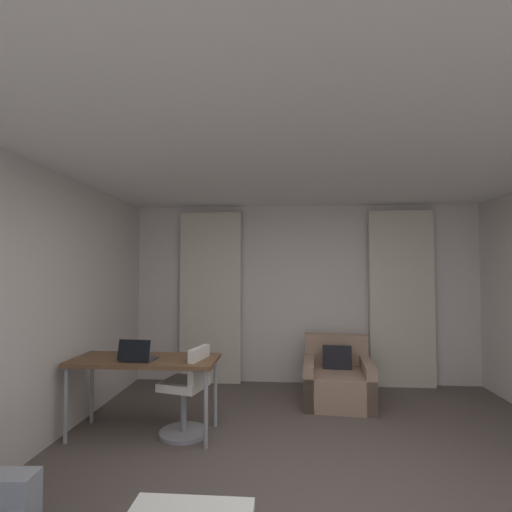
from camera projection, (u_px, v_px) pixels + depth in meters
name	position (u px, v px, depth m)	size (l,w,h in m)	color
wall_window	(304.00, 293.00, 5.53)	(5.12, 0.06, 2.60)	silver
ceiling	(328.00, 127.00, 2.56)	(5.12, 6.12, 0.06)	white
curtain_left_panel	(210.00, 297.00, 5.50)	(0.90, 0.06, 2.50)	beige
curtain_right_panel	(402.00, 298.00, 5.30)	(0.90, 0.06, 2.50)	beige
armchair	(338.00, 381.00, 4.67)	(0.90, 0.93, 0.79)	#997A66
desk	(145.00, 365.00, 3.76)	(1.45, 0.59, 0.76)	brown
desk_chair	(187.00, 395.00, 3.73)	(0.49, 0.49, 0.88)	gray
laptop	(137.00, 356.00, 3.66)	(0.34, 0.27, 0.22)	#2D2D33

